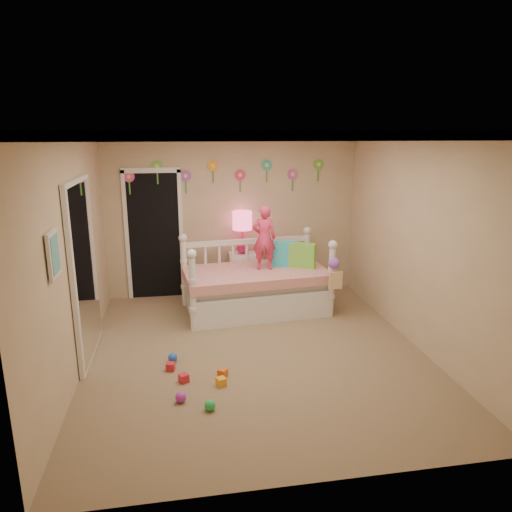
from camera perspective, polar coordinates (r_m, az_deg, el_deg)
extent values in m
cube|color=#7F684C|center=(5.84, 0.01, -11.57)|extent=(4.00, 4.50, 0.01)
cube|color=white|center=(5.23, 0.01, 14.88)|extent=(4.00, 4.50, 0.01)
cube|color=tan|center=(7.57, -2.83, 4.96)|extent=(4.00, 0.01, 2.60)
cube|color=tan|center=(5.43, -21.27, 0.01)|extent=(0.01, 4.50, 2.60)
cube|color=tan|center=(6.04, 19.08, 1.62)|extent=(0.01, 4.50, 2.60)
cube|color=#2AB6D3|center=(7.05, 3.30, 0.25)|extent=(0.40, 0.20, 0.38)
cube|color=#76D741|center=(7.01, 5.64, 0.07)|extent=(0.41, 0.31, 0.37)
imported|color=#F63866|center=(6.82, 0.99, 2.20)|extent=(0.37, 0.27, 0.94)
cube|color=white|center=(7.63, -1.64, -2.25)|extent=(0.43, 0.33, 0.71)
sphere|color=#DA1D66|center=(7.51, -1.67, 1.01)|extent=(0.19, 0.19, 0.19)
cylinder|color=#DA1D66|center=(7.47, -1.68, 2.47)|extent=(0.03, 0.03, 0.39)
cylinder|color=#FF4C7C|center=(7.42, -1.69, 4.34)|extent=(0.31, 0.31, 0.29)
cube|color=black|center=(7.56, -12.25, 2.59)|extent=(0.90, 0.04, 2.07)
cube|color=white|center=(5.77, -20.08, -1.62)|extent=(0.07, 1.30, 2.10)
cube|color=white|center=(4.52, -23.37, 0.21)|extent=(0.05, 0.34, 0.42)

